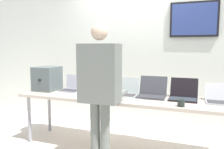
{
  "coord_description": "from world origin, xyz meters",
  "views": [
    {
      "loc": [
        0.97,
        -2.97,
        1.44
      ],
      "look_at": [
        -0.19,
        0.13,
        1.04
      ],
      "focal_mm": 37.12,
      "sensor_mm": 36.0,
      "label": 1
    }
  ],
  "objects": [
    {
      "name": "laptop_station_4",
      "position": [
        0.8,
        0.14,
        0.81
      ],
      "size": [
        0.35,
        0.35,
        0.26
      ],
      "color": "black",
      "rests_on": "workbench"
    },
    {
      "name": "laptop_station_2",
      "position": [
        0.0,
        0.11,
        0.81
      ],
      "size": [
        0.38,
        0.29,
        0.24
      ],
      "color": "#ABB6B4",
      "rests_on": "workbench"
    },
    {
      "name": "laptop_station_5",
      "position": [
        1.22,
        0.12,
        0.8
      ],
      "size": [
        0.32,
        0.35,
        0.22
      ],
      "color": "#ADAEB5",
      "rests_on": "workbench"
    },
    {
      "name": "person",
      "position": [
        -0.05,
        -0.62,
        1.03
      ],
      "size": [
        0.45,
        0.59,
        1.69
      ],
      "color": "slate",
      "rests_on": "ground"
    },
    {
      "name": "laptop_station_0",
      "position": [
        -0.86,
        0.13,
        0.81
      ],
      "size": [
        0.33,
        0.3,
        0.24
      ],
      "color": "#AEADBA",
      "rests_on": "workbench"
    },
    {
      "name": "back_wall",
      "position": [
        0.02,
        1.13,
        1.4
      ],
      "size": [
        8.0,
        0.11,
        2.79
      ],
      "color": "silver",
      "rests_on": "ground"
    },
    {
      "name": "workbench",
      "position": [
        0.0,
        0.0,
        0.7
      ],
      "size": [
        2.96,
        0.7,
        0.75
      ],
      "color": "#B5A797",
      "rests_on": "ground"
    },
    {
      "name": "paper_sheet",
      "position": [
        0.19,
        -0.17,
        0.75
      ],
      "size": [
        0.21,
        0.3,
        0.0
      ],
      "color": "white",
      "rests_on": "workbench"
    },
    {
      "name": "equipment_box",
      "position": [
        -1.26,
        0.05,
        0.94
      ],
      "size": [
        0.34,
        0.38,
        0.37
      ],
      "color": "#505B5C",
      "rests_on": "workbench"
    },
    {
      "name": "coffee_mug",
      "position": [
        0.8,
        -0.25,
        0.79
      ],
      "size": [
        0.08,
        0.08,
        0.08
      ],
      "color": "#212B27",
      "rests_on": "workbench"
    },
    {
      "name": "laptop_station_3",
      "position": [
        0.39,
        0.15,
        0.81
      ],
      "size": [
        0.39,
        0.38,
        0.27
      ],
      "color": "#393940",
      "rests_on": "workbench"
    },
    {
      "name": "laptop_station_1",
      "position": [
        -0.44,
        0.14,
        0.81
      ],
      "size": [
        0.34,
        0.34,
        0.27
      ],
      "color": "black",
      "rests_on": "workbench"
    }
  ]
}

